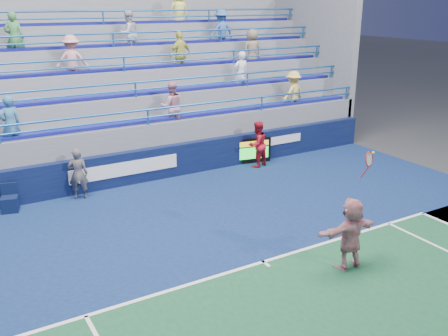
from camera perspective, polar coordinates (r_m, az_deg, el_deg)
ground at (r=11.69m, az=4.52°, el=-10.73°), size 120.00×120.00×0.00m
sponsor_wall at (r=16.76m, az=-8.16°, el=0.45°), size 18.00×0.32×1.10m
bleacher_stand at (r=19.94m, az=-12.49°, el=6.09°), size 18.00×5.60×6.13m
serve_speed_board at (r=18.38m, az=3.32°, el=2.00°), size 1.37×0.41×0.95m
judge_chair at (r=15.44m, az=-23.28°, el=-3.69°), size 0.55×0.56×0.80m
tennis_player at (r=11.43m, az=14.28°, el=-7.26°), size 1.57×0.56×2.68m
line_judge at (r=15.55m, az=-16.34°, el=-0.66°), size 0.66×0.53×1.58m
ball_girl at (r=17.88m, az=3.82°, el=2.72°), size 0.94×0.80×1.67m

